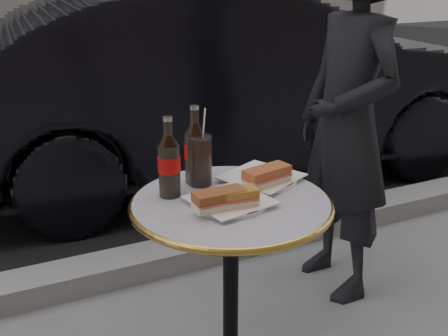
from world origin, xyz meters
name	(u,v)px	position (x,y,z in m)	size (l,w,h in m)	color
asphalt_road	(30,96)	(0.00, 5.00, 0.00)	(40.00, 8.00, 0.00)	black
curb	(148,262)	(0.00, 0.90, 0.05)	(40.00, 0.20, 0.12)	gray
bistro_table	(231,303)	(0.00, 0.00, 0.37)	(0.62, 0.62, 0.73)	#BAB2C4
plate_left	(230,202)	(-0.02, -0.03, 0.74)	(0.23, 0.23, 0.01)	silver
plate_right	(262,179)	(0.16, 0.10, 0.74)	(0.23, 0.23, 0.01)	white
sandwich_left_a	(219,201)	(-0.07, -0.07, 0.77)	(0.15, 0.07, 0.05)	brown
sandwich_left_b	(233,199)	(-0.03, -0.07, 0.77)	(0.14, 0.07, 0.05)	#B2702D
sandwich_right	(267,177)	(0.14, 0.03, 0.77)	(0.16, 0.07, 0.05)	#AF532C
cola_bottle_left	(169,157)	(-0.15, 0.11, 0.86)	(0.07, 0.07, 0.25)	black
cola_bottle_right	(195,145)	(-0.04, 0.19, 0.86)	(0.07, 0.07, 0.26)	black
cola_glass	(200,160)	(-0.03, 0.16, 0.81)	(0.08, 0.08, 0.16)	black
parked_car	(233,82)	(0.97, 1.94, 0.64)	(3.92, 1.36, 1.29)	black
pedestrian	(348,125)	(0.76, 0.43, 0.76)	(0.56, 0.36, 1.53)	black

